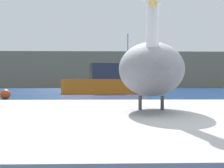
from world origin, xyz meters
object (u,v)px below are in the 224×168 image
fishing_boat_green (139,83)px  mooring_buoy (5,95)px  fishing_boat_orange (104,83)px  pelican (151,68)px

fishing_boat_green → mooring_buoy: 25.75m
fishing_boat_green → mooring_buoy: size_ratio=13.57×
fishing_boat_orange → fishing_boat_green: size_ratio=0.98×
mooring_buoy → fishing_boat_orange: bearing=59.4°
fishing_boat_orange → mooring_buoy: 10.90m
fishing_boat_orange → fishing_boat_green: 15.00m
pelican → fishing_boat_orange: (-0.35, 23.46, -0.08)m
pelican → mooring_buoy: (-5.88, 14.09, -0.76)m
fishing_boat_green → fishing_boat_orange: bearing=52.9°
pelican → fishing_boat_orange: bearing=-171.0°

